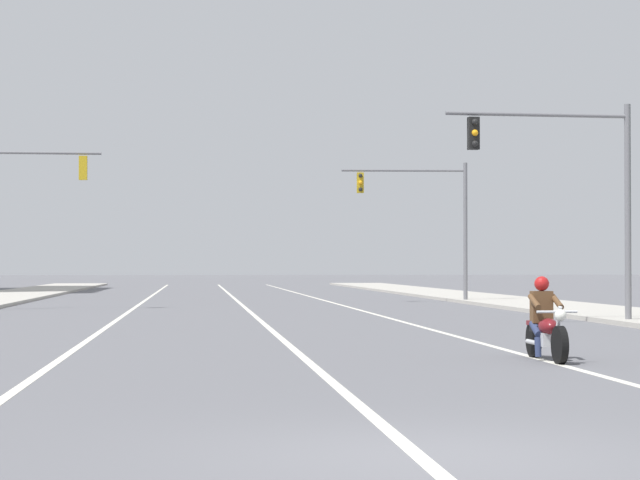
% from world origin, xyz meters
% --- Properties ---
extents(ground_plane, '(400.00, 400.00, 0.00)m').
position_xyz_m(ground_plane, '(0.00, 0.00, 0.00)').
color(ground_plane, '#5B5B60').
extents(lane_stripe_center, '(0.16, 100.00, 0.01)m').
position_xyz_m(lane_stripe_center, '(-0.12, 45.00, 0.00)').
color(lane_stripe_center, beige).
rests_on(lane_stripe_center, ground).
extents(lane_stripe_left, '(0.16, 100.00, 0.01)m').
position_xyz_m(lane_stripe_left, '(-4.40, 45.00, 0.00)').
color(lane_stripe_left, beige).
rests_on(lane_stripe_left, ground).
extents(lane_stripe_right, '(0.16, 100.00, 0.01)m').
position_xyz_m(lane_stripe_right, '(3.99, 45.00, 0.00)').
color(lane_stripe_right, beige).
rests_on(lane_stripe_right, ground).
extents(sidewalk_kerb_right, '(4.40, 110.00, 0.14)m').
position_xyz_m(sidewalk_kerb_right, '(11.64, 40.00, 0.07)').
color(sidewalk_kerb_right, '#ADA89E').
rests_on(sidewalk_kerb_right, ground).
extents(motorcycle_with_rider, '(0.70, 2.19, 1.46)m').
position_xyz_m(motorcycle_with_rider, '(4.01, 10.39, 0.59)').
color(motorcycle_with_rider, black).
rests_on(motorcycle_with_rider, ground).
extents(traffic_signal_near_right, '(5.36, 0.57, 6.20)m').
position_xyz_m(traffic_signal_near_right, '(8.53, 23.02, 4.13)').
color(traffic_signal_near_right, slate).
rests_on(traffic_signal_near_right, ground).
extents(traffic_signal_near_left, '(4.58, 0.37, 6.20)m').
position_xyz_m(traffic_signal_near_left, '(-8.77, 36.24, 4.08)').
color(traffic_signal_near_left, slate).
rests_on(traffic_signal_near_left, ground).
extents(traffic_signal_mid_right, '(5.57, 0.51, 6.20)m').
position_xyz_m(traffic_signal_mid_right, '(8.23, 43.21, 4.14)').
color(traffic_signal_mid_right, slate).
rests_on(traffic_signal_mid_right, ground).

